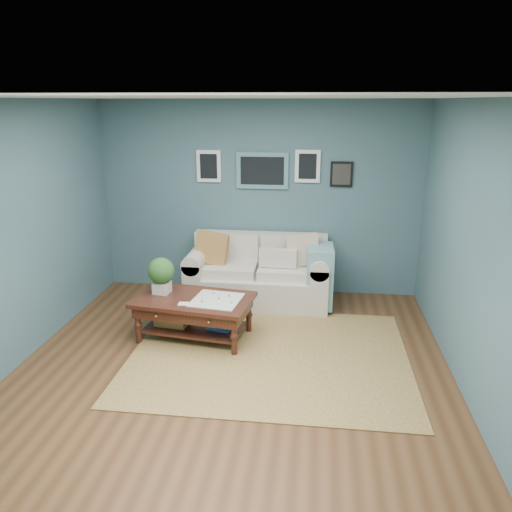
# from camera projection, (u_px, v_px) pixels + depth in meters

# --- Properties ---
(room_shell) EXTENTS (5.00, 5.02, 2.70)m
(room_shell) POSITION_uv_depth(u_px,v_px,m) (229.00, 246.00, 4.70)
(room_shell) COLOR brown
(room_shell) RESTS_ON ground
(area_rug) EXTENTS (3.00, 2.40, 0.01)m
(area_rug) POSITION_uv_depth(u_px,v_px,m) (269.00, 355.00, 5.46)
(area_rug) COLOR brown
(area_rug) RESTS_ON ground
(loveseat) EXTENTS (1.96, 0.89, 1.01)m
(loveseat) POSITION_uv_depth(u_px,v_px,m) (265.00, 273.00, 6.83)
(loveseat) COLOR beige
(loveseat) RESTS_ON ground
(coffee_table) EXTENTS (1.42, 0.94, 0.93)m
(coffee_table) POSITION_uv_depth(u_px,v_px,m) (189.00, 304.00, 5.80)
(coffee_table) COLOR black
(coffee_table) RESTS_ON ground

